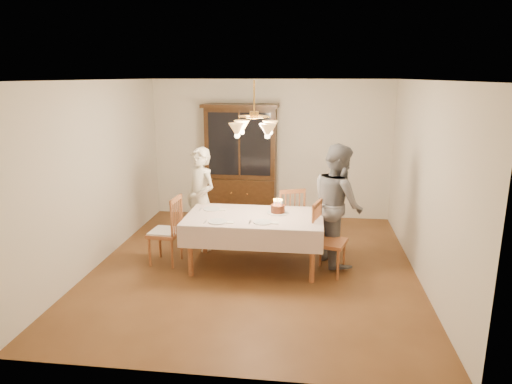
# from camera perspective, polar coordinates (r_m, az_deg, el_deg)

# --- Properties ---
(ground) EXTENTS (5.00, 5.00, 0.00)m
(ground) POSITION_cam_1_polar(r_m,az_deg,el_deg) (6.63, -0.21, -9.25)
(ground) COLOR #573318
(ground) RESTS_ON ground
(room_shell) EXTENTS (5.00, 5.00, 5.00)m
(room_shell) POSITION_cam_1_polar(r_m,az_deg,el_deg) (6.18, -0.23, 4.33)
(room_shell) COLOR white
(room_shell) RESTS_ON ground
(dining_table) EXTENTS (1.90, 1.10, 0.76)m
(dining_table) POSITION_cam_1_polar(r_m,az_deg,el_deg) (6.39, -0.22, -3.63)
(dining_table) COLOR brown
(dining_table) RESTS_ON ground
(china_hutch) EXTENTS (1.38, 0.54, 2.16)m
(china_hutch) POSITION_cam_1_polar(r_m,az_deg,el_deg) (8.54, -1.88, 3.43)
(china_hutch) COLOR black
(china_hutch) RESTS_ON ground
(chair_far_side) EXTENTS (0.56, 0.55, 1.00)m
(chair_far_side) POSITION_cam_1_polar(r_m,az_deg,el_deg) (7.17, 4.08, -3.67)
(chair_far_side) COLOR brown
(chair_far_side) RESTS_ON ground
(chair_left_end) EXTENTS (0.46, 0.48, 1.00)m
(chair_left_end) POSITION_cam_1_polar(r_m,az_deg,el_deg) (6.72, -11.24, -5.06)
(chair_left_end) COLOR brown
(chair_left_end) RESTS_ON ground
(chair_right_end) EXTENTS (0.53, 0.54, 1.00)m
(chair_right_end) POSITION_cam_1_polar(r_m,az_deg,el_deg) (6.34, 9.06, -6.28)
(chair_right_end) COLOR brown
(chair_right_end) RESTS_ON ground
(elderly_woman) EXTENTS (0.70, 0.67, 1.61)m
(elderly_woman) POSITION_cam_1_polar(r_m,az_deg,el_deg) (7.09, -6.92, -0.91)
(elderly_woman) COLOR #ECE2C7
(elderly_woman) RESTS_ON ground
(adult_in_grey) EXTENTS (0.91, 1.02, 1.74)m
(adult_in_grey) POSITION_cam_1_polar(r_m,az_deg,el_deg) (6.62, 10.16, -1.52)
(adult_in_grey) COLOR slate
(adult_in_grey) RESTS_ON ground
(birthday_cake) EXTENTS (0.30, 0.30, 0.20)m
(birthday_cake) POSITION_cam_1_polar(r_m,az_deg,el_deg) (6.48, 2.74, -2.20)
(birthday_cake) COLOR white
(birthday_cake) RESTS_ON dining_table
(place_setting_near_left) EXTENTS (0.40, 0.25, 0.02)m
(place_setting_near_left) POSITION_cam_1_polar(r_m,az_deg,el_deg) (6.11, -4.69, -3.72)
(place_setting_near_left) COLOR white
(place_setting_near_left) RESTS_ON dining_table
(place_setting_near_right) EXTENTS (0.40, 0.25, 0.02)m
(place_setting_near_right) POSITION_cam_1_polar(r_m,az_deg,el_deg) (6.07, 0.94, -3.80)
(place_setting_near_right) COLOR white
(place_setting_near_right) RESTS_ON dining_table
(place_setting_far_left) EXTENTS (0.39, 0.24, 0.02)m
(place_setting_far_left) POSITION_cam_1_polar(r_m,az_deg,el_deg) (6.69, -5.44, -2.14)
(place_setting_far_left) COLOR white
(place_setting_far_left) RESTS_ON dining_table
(chandelier) EXTENTS (0.62, 0.62, 0.73)m
(chandelier) POSITION_cam_1_polar(r_m,az_deg,el_deg) (6.12, -0.23, 7.98)
(chandelier) COLOR #BF8C3F
(chandelier) RESTS_ON ground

